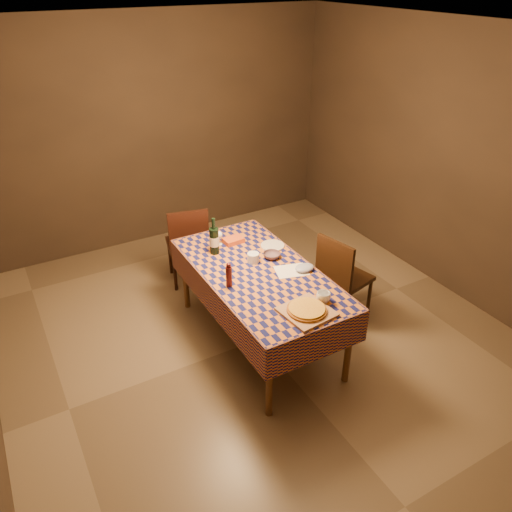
% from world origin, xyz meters
% --- Properties ---
extents(room, '(5.00, 5.10, 2.70)m').
position_xyz_m(room, '(0.00, 0.00, 1.35)').
color(room, brown).
rests_on(room, ground).
extents(dining_table, '(0.94, 1.84, 0.77)m').
position_xyz_m(dining_table, '(0.00, 0.00, 0.69)').
color(dining_table, brown).
rests_on(dining_table, ground).
extents(cutting_board, '(0.40, 0.40, 0.02)m').
position_xyz_m(cutting_board, '(0.02, -0.71, 0.78)').
color(cutting_board, '#A2724C').
rests_on(cutting_board, dining_table).
extents(pizza, '(0.41, 0.41, 0.03)m').
position_xyz_m(pizza, '(0.02, -0.71, 0.81)').
color(pizza, brown).
rests_on(pizza, cutting_board).
extents(pepper_mill, '(0.06, 0.06, 0.22)m').
position_xyz_m(pepper_mill, '(-0.33, -0.07, 0.87)').
color(pepper_mill, '#491111').
rests_on(pepper_mill, dining_table).
extents(bowl, '(0.19, 0.19, 0.05)m').
position_xyz_m(bowl, '(0.22, 0.14, 0.79)').
color(bowl, '#59414A').
rests_on(bowl, dining_table).
extents(wine_glass, '(0.08, 0.08, 0.14)m').
position_xyz_m(wine_glass, '(-0.09, 0.61, 0.87)').
color(wine_glass, white).
rests_on(wine_glass, dining_table).
extents(wine_bottle, '(0.12, 0.12, 0.36)m').
position_xyz_m(wine_bottle, '(-0.20, 0.48, 0.90)').
color(wine_bottle, black).
rests_on(wine_bottle, dining_table).
extents(deli_tub, '(0.11, 0.11, 0.09)m').
position_xyz_m(deli_tub, '(0.03, 0.16, 0.81)').
color(deli_tub, silver).
rests_on(deli_tub, dining_table).
extents(takeout_container, '(0.19, 0.14, 0.05)m').
position_xyz_m(takeout_container, '(0.05, 0.58, 0.79)').
color(takeout_container, '#CF4D1B').
rests_on(takeout_container, dining_table).
extents(white_plate, '(0.27, 0.27, 0.01)m').
position_xyz_m(white_plate, '(0.34, 0.33, 0.78)').
color(white_plate, silver).
rests_on(white_plate, dining_table).
extents(tumbler, '(0.14, 0.14, 0.09)m').
position_xyz_m(tumbler, '(0.22, -0.65, 0.81)').
color(tumbler, white).
rests_on(tumbler, dining_table).
extents(flour_patch, '(0.32, 0.28, 0.00)m').
position_xyz_m(flour_patch, '(0.25, -0.13, 0.77)').
color(flour_patch, white).
rests_on(flour_patch, dining_table).
extents(flour_bag, '(0.22, 0.19, 0.05)m').
position_xyz_m(flour_bag, '(0.36, -0.18, 0.80)').
color(flour_bag, '#939CBD').
rests_on(flour_bag, dining_table).
extents(chair_far, '(0.50, 0.51, 0.93)m').
position_xyz_m(chair_far, '(-0.17, 1.23, 0.52)').
color(chair_far, black).
rests_on(chair_far, ground).
extents(chair_right, '(0.51, 0.51, 0.93)m').
position_xyz_m(chair_right, '(0.85, -0.10, 0.52)').
color(chair_right, black).
rests_on(chair_right, ground).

